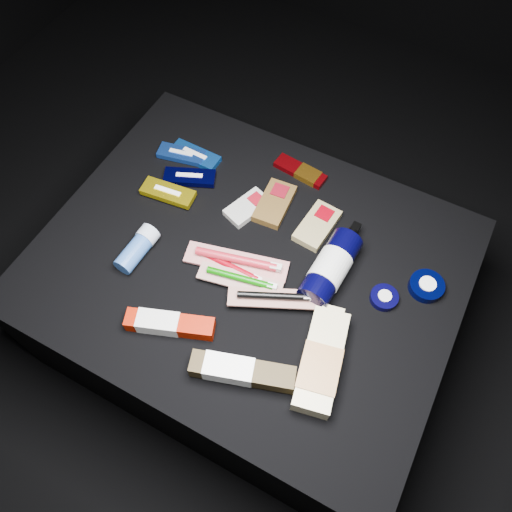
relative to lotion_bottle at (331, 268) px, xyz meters
The scene contains 21 objects.
ground 0.48m from the lotion_bottle, 164.03° to the right, with size 3.00×3.00×0.00m, color black.
cloth_table 0.30m from the lotion_bottle, 164.03° to the right, with size 0.98×0.78×0.40m, color black.
luna_bar_0 0.49m from the lotion_bottle, 160.61° to the left, with size 0.14×0.05×0.02m.
luna_bar_1 0.52m from the lotion_bottle, 163.42° to the left, with size 0.13×0.07×0.02m.
luna_bar_2 0.44m from the lotion_bottle, 168.35° to the left, with size 0.14×0.10×0.02m.
luna_bar_3 0.45m from the lotion_bottle, behind, with size 0.14×0.07×0.02m.
clif_bar_0 0.24m from the lotion_bottle, 148.35° to the left, with size 0.08×0.14×0.02m.
clif_bar_1 0.27m from the lotion_bottle, 162.26° to the left, with size 0.10×0.13×0.02m.
clif_bar_2 0.14m from the lotion_bottle, 124.71° to the left, with size 0.08×0.13×0.02m.
power_bar 0.31m from the lotion_bottle, 126.65° to the left, with size 0.14×0.06×0.02m.
lotion_bottle is the anchor object (origin of this frame).
cream_tin_upper 0.22m from the lotion_bottle, 19.53° to the left, with size 0.08×0.08×0.02m.
cream_tin_lower 0.14m from the lotion_bottle, ahead, with size 0.06×0.06×0.02m.
bodywash_bottle 0.22m from the lotion_bottle, 71.18° to the right, with size 0.12×0.24×0.05m.
deodorant_stick 0.45m from the lotion_bottle, 159.72° to the right, with size 0.05×0.12×0.05m.
toothbrush_pack_0 0.23m from the lotion_bottle, 156.50° to the right, with size 0.19×0.05×0.02m.
toothbrush_pack_1 0.21m from the lotion_bottle, 160.12° to the right, with size 0.25×0.11×0.03m.
toothbrush_pack_2 0.20m from the lotion_bottle, 146.02° to the right, with size 0.20×0.08×0.02m.
toothbrush_pack_3 0.15m from the lotion_bottle, 123.68° to the right, with size 0.20×0.13×0.02m.
toothpaste_carton_red 0.39m from the lotion_bottle, 132.81° to the right, with size 0.20×0.11×0.04m.
toothpaste_carton_green 0.31m from the lotion_bottle, 103.51° to the right, with size 0.22×0.11×0.04m.
Camera 1 is at (0.29, -0.51, 1.43)m, focal length 35.00 mm.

